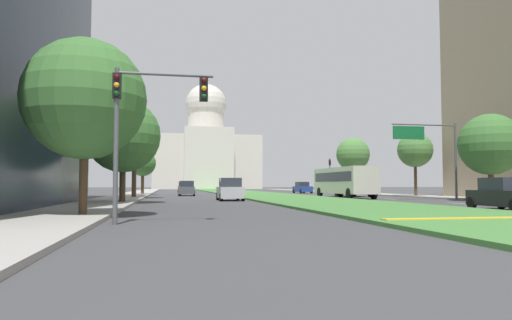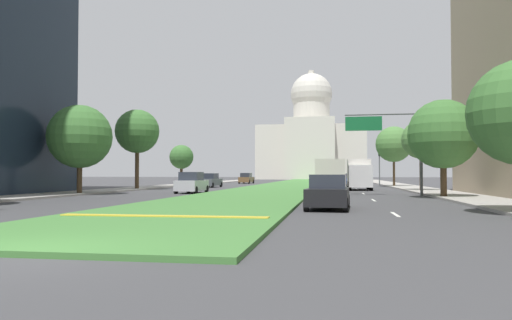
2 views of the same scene
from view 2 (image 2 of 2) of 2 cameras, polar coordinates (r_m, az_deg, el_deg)
ground_plane at (r=76.33m, az=4.50°, el=-2.91°), size 295.75×295.75×0.00m
grass_median at (r=69.63m, az=4.06°, el=-2.97°), size 8.76×120.99×0.14m
median_curb_nose at (r=17.93m, az=-11.12°, el=-6.60°), size 7.89×0.50×0.04m
lane_dashes_right at (r=45.31m, az=12.45°, el=-3.76°), size 0.16×52.24×0.01m
sidewalk_left at (r=66.17m, az=-9.70°, el=-3.02°), size 4.00×120.99×0.15m
sidewalk_right at (r=63.28m, az=17.34°, el=-3.04°), size 4.00×120.99×0.15m
capitol_building at (r=142.90m, az=6.65°, el=2.24°), size 31.22×23.11×32.67m
traffic_light_far_right at (r=68.83m, az=14.56°, el=-0.24°), size 0.28×0.35×5.20m
overhead_guide_sign at (r=38.16m, az=15.91°, el=2.86°), size 5.83×0.20×6.50m
street_tree_left_mid at (r=41.29m, az=-20.34°, el=2.63°), size 5.15×5.15×7.30m
street_tree_right_mid at (r=35.60m, az=21.49°, el=2.88°), size 4.81×4.81×6.87m
street_tree_left_far at (r=51.79m, az=-14.03°, el=3.32°), size 4.61×4.61×8.47m
street_tree_right_far at (r=48.13m, az=19.13°, el=2.30°), size 3.66×3.66×6.79m
street_tree_left_distant at (r=65.69m, az=-8.92°, el=0.35°), size 3.27×3.27×5.62m
street_tree_right_distant at (r=63.18m, az=16.17°, el=1.82°), size 4.56×4.56×7.73m
sedan_lead_stopped at (r=23.30m, az=8.64°, el=-3.91°), size 2.18×4.42×1.67m
sedan_midblock at (r=42.06m, az=-7.71°, el=-2.79°), size 2.03×4.22×1.85m
sedan_distant at (r=59.43m, az=-5.49°, el=-2.49°), size 2.13×4.58×1.74m
sedan_far_horizon at (r=70.02m, az=11.32°, el=-2.34°), size 2.07×4.23×1.71m
sedan_very_far at (r=81.74m, az=-1.17°, el=-2.24°), size 2.13×4.31×1.80m
box_truck_delivery at (r=50.88m, az=12.24°, el=-1.63°), size 2.40×6.40×3.20m
city_bus at (r=45.75m, az=8.88°, el=-1.54°), size 2.62×11.00×2.95m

